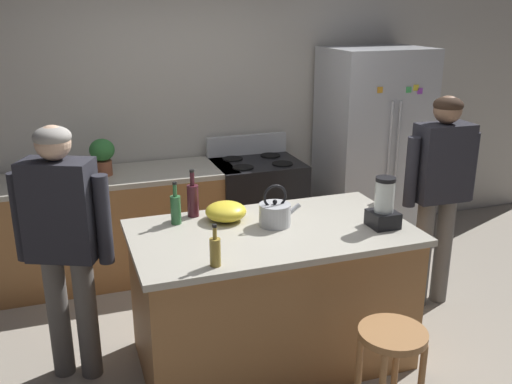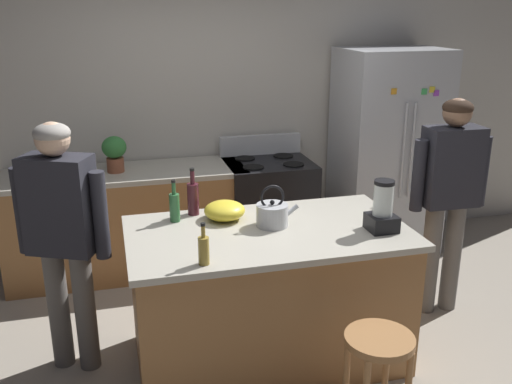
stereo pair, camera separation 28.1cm
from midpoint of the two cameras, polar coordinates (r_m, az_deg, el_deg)
The scene contains 16 objects.
ground_plane at distance 3.94m, azimuth -0.62°, elevation -16.10°, with size 14.00×14.00×0.00m, color #9E9384.
back_wall at distance 5.21m, azimuth -7.65°, elevation 8.48°, with size 8.00×0.10×2.70m, color #BCB7AD.
kitchen_island at distance 3.70m, azimuth -0.65°, elevation -10.29°, with size 1.73×0.96×0.91m.
back_counter_run at distance 4.96m, azimuth -15.31°, elevation -3.30°, with size 2.00×0.64×0.91m.
refrigerator at distance 5.43m, azimuth 10.05°, elevation 4.23°, with size 0.90×0.73×1.86m.
stove_range at distance 5.15m, azimuth -1.47°, elevation -1.71°, with size 0.76×0.65×1.09m.
person_by_island_left at distance 3.55m, azimuth -20.97°, elevation -3.83°, with size 0.57×0.37×1.60m.
person_by_sink_right at distance 4.34m, azimuth 16.24°, elevation 0.88°, with size 0.59×0.23×1.62m.
bar_stool at distance 3.14m, azimuth 10.84°, elevation -15.67°, with size 0.36×0.36×0.62m.
potted_plant at distance 4.77m, azimuth -16.81°, elevation 3.61°, with size 0.20×0.20×0.30m.
blender_appliance at distance 3.57m, azimuth 10.52°, elevation -1.44°, with size 0.17×0.17×0.32m.
bottle_vinegar at distance 3.03m, azimuth -6.79°, elevation -5.93°, with size 0.06×0.06×0.24m.
bottle_wine at distance 3.73m, azimuth -8.51°, elevation -0.75°, with size 0.08×0.08×0.32m.
bottle_olive_oil at distance 3.62m, azimuth -10.27°, elevation -1.67°, with size 0.07×0.07×0.28m.
mixing_bowl at distance 3.65m, azimuth -5.25°, elevation -1.98°, with size 0.26×0.26×0.12m, color yellow.
tea_kettle at distance 3.55m, azimuth -0.34°, elevation -2.19°, with size 0.28×0.20×0.27m.
Camera 1 is at (-1.17, -3.04, 2.23)m, focal length 39.86 mm.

